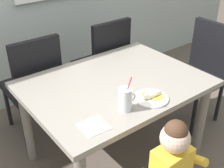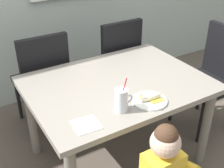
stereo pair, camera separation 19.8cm
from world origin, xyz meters
name	(u,v)px [view 2 (the right image)]	position (x,y,z in m)	size (l,w,h in m)	color
ground_plane	(117,155)	(0.00, 0.00, 0.00)	(24.00, 24.00, 0.00)	brown
dining_table	(117,93)	(0.00, 0.00, 0.63)	(1.30, 0.97, 0.72)	gray
dining_chair_left	(43,77)	(-0.35, 0.68, 0.54)	(0.44, 0.45, 0.96)	black
dining_chair_right	(115,60)	(0.39, 0.67, 0.54)	(0.44, 0.45, 0.96)	black
dining_chair_far	(213,73)	(1.00, -0.03, 0.54)	(0.44, 0.44, 0.96)	black
milk_cup	(121,101)	(-0.17, -0.32, 0.79)	(0.13, 0.09, 0.25)	silver
snack_plate	(150,101)	(0.04, -0.33, 0.73)	(0.23, 0.23, 0.01)	white
peeled_banana	(151,97)	(0.05, -0.33, 0.76)	(0.17, 0.11, 0.07)	#F4EAC6
paper_napkin	(86,125)	(-0.42, -0.34, 0.73)	(0.15, 0.15, 0.00)	white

